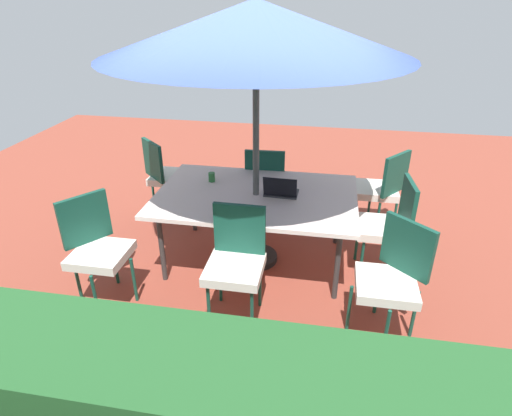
{
  "coord_description": "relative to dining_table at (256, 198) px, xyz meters",
  "views": [
    {
      "loc": [
        -0.65,
        3.69,
        2.53
      ],
      "look_at": [
        0.0,
        0.0,
        0.61
      ],
      "focal_mm": 29.98,
      "sensor_mm": 36.0,
      "label": 1
    }
  ],
  "objects": [
    {
      "name": "dining_table",
      "position": [
        0.0,
        0.0,
        0.0
      ],
      "size": [
        1.93,
        1.28,
        0.76
      ],
      "color": "silver",
      "rests_on": "ground_plane"
    },
    {
      "name": "cup",
      "position": [
        0.5,
        -0.23,
        0.09
      ],
      "size": [
        0.07,
        0.07,
        0.09
      ],
      "primitive_type": "cylinder",
      "color": "#286B33",
      "rests_on": "dining_table"
    },
    {
      "name": "chair_northwest",
      "position": [
        -1.22,
        0.84,
        -0.16
      ],
      "size": [
        0.59,
        0.59,
        0.98
      ],
      "rotation": [
        0.0,
        0.0,
        2.41
      ],
      "color": "silver",
      "rests_on": "ground_plane"
    },
    {
      "name": "chair_north",
      "position": [
        0.02,
        0.83,
        -0.16
      ],
      "size": [
        0.46,
        0.46,
        0.98
      ],
      "rotation": [
        0.0,
        0.0,
        3.13
      ],
      "color": "silver",
      "rests_on": "ground_plane"
    },
    {
      "name": "chair_west",
      "position": [
        -1.28,
        -0.03,
        -0.16
      ],
      "size": [
        0.48,
        0.47,
        0.98
      ],
      "rotation": [
        0.0,
        0.0,
        1.66
      ],
      "color": "silver",
      "rests_on": "ground_plane"
    },
    {
      "name": "chair_southeast",
      "position": [
        1.25,
        -0.82,
        -0.16
      ],
      "size": [
        0.59,
        0.59,
        0.98
      ],
      "rotation": [
        0.0,
        0.0,
        5.54
      ],
      "color": "silver",
      "rests_on": "ground_plane"
    },
    {
      "name": "ground_plane",
      "position": [
        0.0,
        0.0,
        -0.72
      ],
      "size": [
        10.0,
        10.0,
        0.02
      ],
      "primitive_type": "cube",
      "color": "brown"
    },
    {
      "name": "laptop",
      "position": [
        -0.24,
        -0.01,
        0.09
      ],
      "size": [
        0.33,
        0.26,
        0.21
      ],
      "rotation": [
        0.0,
        0.0,
        -0.03
      ],
      "color": "#2D2D33",
      "rests_on": "dining_table"
    },
    {
      "name": "patio_umbrella",
      "position": [
        0.0,
        0.0,
        1.53
      ],
      "size": [
        2.62,
        2.62,
        2.47
      ],
      "color": "#4C4C4C",
      "rests_on": "ground_plane"
    },
    {
      "name": "chair_northeast",
      "position": [
        1.26,
        0.84,
        -0.16
      ],
      "size": [
        0.58,
        0.58,
        0.98
      ],
      "rotation": [
        0.0,
        0.0,
        4.08
      ],
      "color": "silver",
      "rests_on": "ground_plane"
    },
    {
      "name": "chair_south",
      "position": [
        0.02,
        -0.78,
        -0.16
      ],
      "size": [
        0.46,
        0.47,
        0.98
      ],
      "rotation": [
        0.0,
        0.0,
        0.04
      ],
      "color": "silver",
      "rests_on": "ground_plane"
    },
    {
      "name": "chair_southwest",
      "position": [
        -1.28,
        -0.87,
        -0.16
      ],
      "size": [
        0.58,
        0.58,
        0.98
      ],
      "rotation": [
        0.0,
        0.0,
        0.89
      ],
      "color": "silver",
      "rests_on": "ground_plane"
    }
  ]
}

